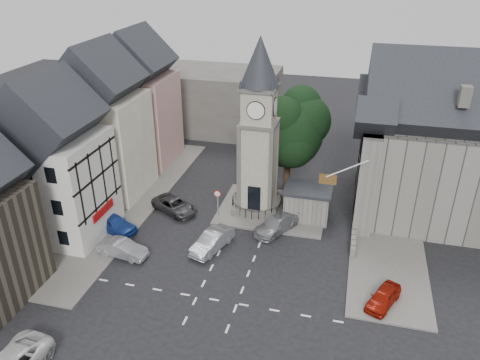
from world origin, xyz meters
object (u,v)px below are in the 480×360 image
(pedestrian, at_px, (381,217))
(stone_shelter, at_px, (307,203))
(clock_tower, at_px, (259,129))
(car_east_red, at_px, (383,297))
(car_west_blue, at_px, (113,223))

(pedestrian, bearing_deg, stone_shelter, -9.79)
(clock_tower, xyz_separation_m, car_east_red, (11.50, -10.99, -7.49))
(car_west_blue, distance_m, pedestrian, 24.01)
(car_west_blue, xyz_separation_m, car_east_red, (23.00, -3.96, -0.16))
(car_west_blue, relative_size, car_east_red, 1.25)
(stone_shelter, xyz_separation_m, car_east_red, (6.70, -10.50, -0.92))
(car_west_blue, xyz_separation_m, pedestrian, (23.00, 6.88, 0.03))
(clock_tower, bearing_deg, car_east_red, -43.70)
(clock_tower, distance_m, pedestrian, 13.63)
(car_west_blue, height_order, car_east_red, car_west_blue)
(stone_shelter, height_order, car_west_blue, stone_shelter)
(clock_tower, height_order, car_west_blue, clock_tower)
(car_east_red, bearing_deg, car_west_blue, -164.90)
(car_east_red, height_order, pedestrian, pedestrian)
(stone_shelter, relative_size, pedestrian, 2.66)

